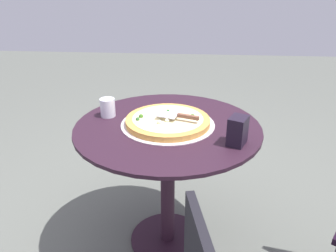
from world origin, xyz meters
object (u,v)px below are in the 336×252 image
(pizza_on_tray, at_px, (168,121))
(drinking_cup, at_px, (108,107))
(pizza_server, at_px, (179,116))
(napkin_dispenser, at_px, (238,131))
(patio_table, at_px, (168,157))

(pizza_on_tray, xyz_separation_m, drinking_cup, (-0.08, -0.33, 0.03))
(pizza_on_tray, bearing_deg, pizza_server, 67.91)
(pizza_on_tray, relative_size, pizza_server, 2.22)
(pizza_server, xyz_separation_m, napkin_dispenser, (0.17, 0.27, 0.01))
(pizza_on_tray, relative_size, napkin_dispenser, 3.65)
(napkin_dispenser, bearing_deg, patio_table, -93.96)
(pizza_on_tray, distance_m, pizza_server, 0.07)
(pizza_on_tray, relative_size, drinking_cup, 4.89)
(patio_table, height_order, pizza_server, pizza_server)
(napkin_dispenser, bearing_deg, pizza_on_tray, -95.41)
(pizza_server, bearing_deg, pizza_on_tray, -112.09)
(drinking_cup, bearing_deg, pizza_server, 74.62)
(pizza_on_tray, bearing_deg, patio_table, -4.58)
(pizza_on_tray, distance_m, drinking_cup, 0.34)
(pizza_on_tray, xyz_separation_m, pizza_server, (0.02, 0.05, 0.04))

